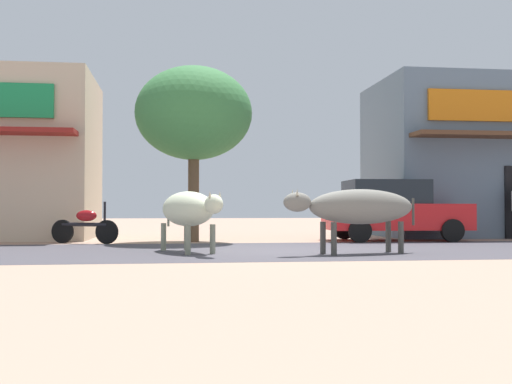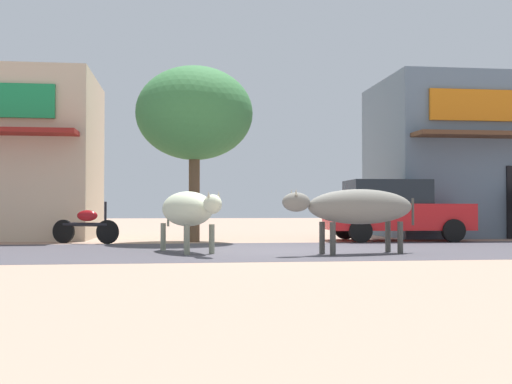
{
  "view_description": "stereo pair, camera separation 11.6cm",
  "coord_description": "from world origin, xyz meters",
  "px_view_note": "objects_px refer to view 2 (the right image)",
  "views": [
    {
      "loc": [
        -2.21,
        -13.04,
        0.9
      ],
      "look_at": [
        -0.32,
        1.21,
        1.26
      ],
      "focal_mm": 44.17,
      "sensor_mm": 36.0,
      "label": 1
    },
    {
      "loc": [
        -2.09,
        -13.05,
        0.9
      ],
      "look_at": [
        -0.32,
        1.21,
        1.26
      ],
      "focal_mm": 44.17,
      "sensor_mm": 36.0,
      "label": 2
    }
  ],
  "objects_px": {
    "roadside_tree": "(194,114)",
    "parked_hatchback_car": "(394,210)",
    "parked_motorcycle": "(86,225)",
    "cow_far_dark": "(358,207)",
    "cow_near_brown": "(188,209)"
  },
  "relations": [
    {
      "from": "parked_hatchback_car",
      "to": "cow_far_dark",
      "type": "bearing_deg",
      "value": -116.9
    },
    {
      "from": "roadside_tree",
      "to": "parked_hatchback_car",
      "type": "xyz_separation_m",
      "value": [
        5.4,
        -0.06,
        -2.52
      ]
    },
    {
      "from": "parked_hatchback_car",
      "to": "roadside_tree",
      "type": "bearing_deg",
      "value": 179.37
    },
    {
      "from": "roadside_tree",
      "to": "parked_hatchback_car",
      "type": "distance_m",
      "value": 5.96
    },
    {
      "from": "cow_far_dark",
      "to": "cow_near_brown",
      "type": "bearing_deg",
      "value": 166.04
    },
    {
      "from": "parked_motorcycle",
      "to": "cow_far_dark",
      "type": "distance_m",
      "value": 7.18
    },
    {
      "from": "cow_near_brown",
      "to": "cow_far_dark",
      "type": "distance_m",
      "value": 3.37
    },
    {
      "from": "parked_motorcycle",
      "to": "cow_near_brown",
      "type": "bearing_deg",
      "value": -54.56
    },
    {
      "from": "roadside_tree",
      "to": "cow_far_dark",
      "type": "relative_size",
      "value": 1.62
    },
    {
      "from": "roadside_tree",
      "to": "cow_near_brown",
      "type": "height_order",
      "value": "roadside_tree"
    },
    {
      "from": "parked_hatchback_car",
      "to": "cow_near_brown",
      "type": "relative_size",
      "value": 1.5
    },
    {
      "from": "parked_hatchback_car",
      "to": "cow_near_brown",
      "type": "distance_m",
      "value": 6.8
    },
    {
      "from": "roadside_tree",
      "to": "parked_hatchback_car",
      "type": "bearing_deg",
      "value": -0.63
    },
    {
      "from": "roadside_tree",
      "to": "parked_motorcycle",
      "type": "relative_size",
      "value": 2.68
    },
    {
      "from": "parked_motorcycle",
      "to": "roadside_tree",
      "type": "bearing_deg",
      "value": 8.77
    }
  ]
}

